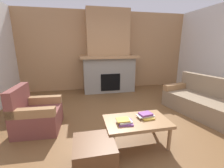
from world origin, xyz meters
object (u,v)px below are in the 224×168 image
(couch, at_px, (206,103))
(ottoman, at_px, (94,155))
(fireplace, at_px, (108,57))
(coffee_table, at_px, (137,123))
(armchair, at_px, (36,115))

(couch, relative_size, ottoman, 3.74)
(fireplace, distance_m, coffee_table, 3.20)
(couch, height_order, armchair, same)
(armchair, bearing_deg, ottoman, -50.66)
(couch, xyz_separation_m, ottoman, (-2.68, -1.08, -0.09))
(couch, xyz_separation_m, armchair, (-3.66, 0.12, 0.01))
(couch, bearing_deg, ottoman, -158.04)
(couch, bearing_deg, armchair, 178.13)
(couch, xyz_separation_m, coffee_table, (-1.97, -0.71, 0.09))
(fireplace, distance_m, couch, 3.14)
(coffee_table, height_order, ottoman, coffee_table)
(couch, height_order, ottoman, couch)
(fireplace, relative_size, couch, 1.39)
(couch, distance_m, armchair, 3.66)
(fireplace, xyz_separation_m, couch, (1.84, -2.39, -0.88))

